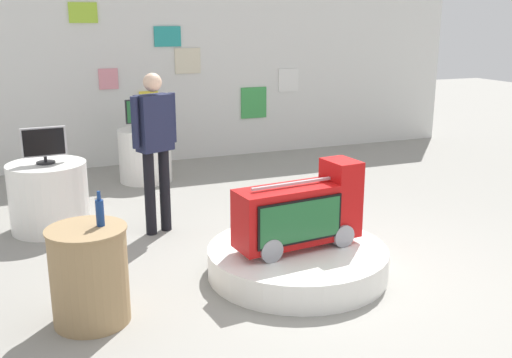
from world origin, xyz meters
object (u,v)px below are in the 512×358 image
object	(u,v)px
main_display_pedestal	(297,261)
display_pedestal_left_rear	(49,197)
shopper_browsing_near_truck	(155,141)
novelty_firetruck_tv	(301,214)
tv_on_center_rear	(143,112)
bottle_on_side_table	(100,212)
tv_on_left_rear	(44,144)
side_table_round	(89,274)
display_pedestal_center_rear	(145,155)

from	to	relation	value
main_display_pedestal	display_pedestal_left_rear	xyz separation A→B (m)	(-2.08, 2.17, 0.26)
shopper_browsing_near_truck	novelty_firetruck_tv	bearing A→B (deg)	-58.77
tv_on_center_rear	bottle_on_side_table	bearing A→B (deg)	-105.97
tv_on_center_rear	bottle_on_side_table	world-z (taller)	tv_on_center_rear
main_display_pedestal	tv_on_left_rear	size ratio (longest dim) A/B	3.55
tv_on_left_rear	side_table_round	bearing A→B (deg)	-85.92
display_pedestal_left_rear	side_table_round	xyz separation A→B (m)	(0.17, -2.38, 0.01)
tv_on_left_rear	bottle_on_side_table	distance (m)	2.38
novelty_firetruck_tv	bottle_on_side_table	world-z (taller)	bottle_on_side_table
novelty_firetruck_tv	display_pedestal_center_rear	distance (m)	3.92
main_display_pedestal	tv_on_left_rear	distance (m)	3.13
display_pedestal_left_rear	bottle_on_side_table	world-z (taller)	bottle_on_side_table
novelty_firetruck_tv	bottle_on_side_table	bearing A→B (deg)	-173.93
novelty_firetruck_tv	tv_on_center_rear	xyz separation A→B (m)	(-0.66, 3.86, 0.44)
tv_on_left_rear	bottle_on_side_table	xyz separation A→B (m)	(0.28, -2.37, -0.10)
display_pedestal_left_rear	display_pedestal_center_rear	bearing A→B (deg)	49.43
display_pedestal_left_rear	main_display_pedestal	bearing A→B (deg)	-46.23
display_pedestal_center_rear	side_table_round	distance (m)	4.26
display_pedestal_left_rear	bottle_on_side_table	bearing A→B (deg)	-83.16
novelty_firetruck_tv	display_pedestal_center_rear	size ratio (longest dim) A/B	1.60
display_pedestal_center_rear	bottle_on_side_table	bearing A→B (deg)	-105.96
main_display_pedestal	bottle_on_side_table	size ratio (longest dim) A/B	6.08
shopper_browsing_near_truck	tv_on_center_rear	bearing A→B (deg)	81.86
display_pedestal_center_rear	tv_on_center_rear	distance (m)	0.64
novelty_firetruck_tv	shopper_browsing_near_truck	bearing A→B (deg)	121.23
side_table_round	tv_on_left_rear	bearing A→B (deg)	94.08
novelty_firetruck_tv	tv_on_left_rear	bearing A→B (deg)	134.12
tv_on_center_rear	tv_on_left_rear	bearing A→B (deg)	-130.56
tv_on_left_rear	bottle_on_side_table	world-z (taller)	tv_on_left_rear
display_pedestal_left_rear	shopper_browsing_near_truck	xyz separation A→B (m)	(1.12, -0.56, 0.66)
tv_on_left_rear	display_pedestal_center_rear	bearing A→B (deg)	49.50
side_table_round	shopper_browsing_near_truck	size ratio (longest dim) A/B	0.44
display_pedestal_center_rear	side_table_round	size ratio (longest dim) A/B	0.99
bottle_on_side_table	display_pedestal_center_rear	bearing A→B (deg)	74.04
main_display_pedestal	novelty_firetruck_tv	size ratio (longest dim) A/B	1.36
display_pedestal_left_rear	tv_on_center_rear	xyz separation A→B (m)	(1.44, 1.68, 0.64)
main_display_pedestal	tv_on_center_rear	xyz separation A→B (m)	(-0.64, 3.85, 0.90)
tv_on_left_rear	side_table_round	world-z (taller)	tv_on_left_rear
novelty_firetruck_tv	bottle_on_side_table	size ratio (longest dim) A/B	4.46
tv_on_left_rear	tv_on_center_rear	distance (m)	2.22
display_pedestal_left_rear	display_pedestal_center_rear	world-z (taller)	same
shopper_browsing_near_truck	display_pedestal_center_rear	bearing A→B (deg)	81.86
bottle_on_side_table	shopper_browsing_near_truck	world-z (taller)	shopper_browsing_near_truck
main_display_pedestal	display_pedestal_left_rear	bearing A→B (deg)	133.77
main_display_pedestal	tv_on_center_rear	size ratio (longest dim) A/B	3.26
main_display_pedestal	side_table_round	distance (m)	1.94
shopper_browsing_near_truck	bottle_on_side_table	bearing A→B (deg)	-114.83
novelty_firetruck_tv	display_pedestal_center_rear	bearing A→B (deg)	99.72
bottle_on_side_table	novelty_firetruck_tv	bearing A→B (deg)	6.07
main_display_pedestal	bottle_on_side_table	distance (m)	1.96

